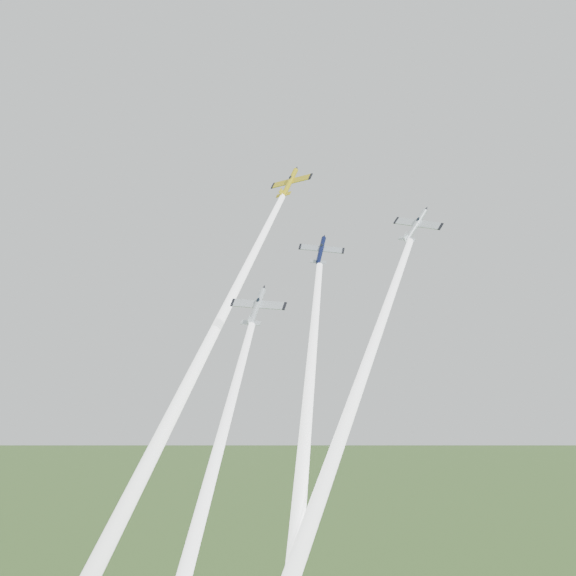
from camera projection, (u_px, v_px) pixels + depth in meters
The scene contains 8 objects.
plane_yellow at pixel (290, 183), 124.50m from camera, with size 8.57×8.50×1.34m, color yellow, non-canonical shape.
smoke_trail_yellow at pixel (197, 366), 102.94m from camera, with size 2.47×2.47×71.05m, color white, non-canonical shape.
plane_navy at pixel (321, 250), 113.93m from camera, with size 7.27×7.21×1.14m, color #0D1339, non-canonical shape.
smoke_trail_navy at pixel (302, 469), 88.59m from camera, with size 2.47×2.47×69.82m, color white, non-canonical shape.
plane_silver_right at pixel (416, 225), 109.34m from camera, with size 8.14×8.07×1.27m, color silver, non-canonical shape.
smoke_trail_silver_right at pixel (342, 433), 89.31m from camera, with size 2.47×2.47×66.22m, color white, non-canonical shape.
plane_silver_low at pixel (257, 307), 100.95m from camera, with size 8.23×8.17×1.29m, color silver, non-canonical shape.
smoke_trail_silver_low at pixel (188, 560), 77.76m from camera, with size 2.47×2.47×65.64m, color white, non-canonical shape.
Camera 1 is at (53.60, -97.01, 77.16)m, focal length 45.00 mm.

